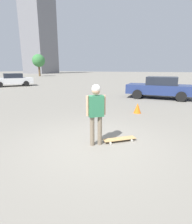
{
  "coord_description": "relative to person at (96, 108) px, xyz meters",
  "views": [
    {
      "loc": [
        -4.02,
        -1.8,
        2.02
      ],
      "look_at": [
        0.0,
        0.0,
        0.92
      ],
      "focal_mm": 28.0,
      "sensor_mm": 36.0,
      "label": 1
    }
  ],
  "objects": [
    {
      "name": "traffic_cone",
      "position": [
        3.97,
        -0.34,
        -0.78
      ],
      "size": [
        0.34,
        0.34,
        0.47
      ],
      "color": "orange",
      "rests_on": "ground_plane"
    },
    {
      "name": "tree_distant",
      "position": [
        34.02,
        32.0,
        3.03
      ],
      "size": [
        3.33,
        3.33,
        5.76
      ],
      "color": "brown",
      "rests_on": "ground_plane"
    },
    {
      "name": "person",
      "position": [
        0.0,
        0.0,
        0.0
      ],
      "size": [
        0.4,
        0.42,
        1.63
      ],
      "rotation": [
        0.0,
        0.0,
        -0.87
      ],
      "color": "#7A6B56",
      "rests_on": "ground_plane"
    },
    {
      "name": "building_block_distant",
      "position": [
        57.21,
        51.24,
        16.44
      ],
      "size": [
        11.59,
        9.84,
        34.91
      ],
      "color": "slate",
      "rests_on": "ground_plane"
    },
    {
      "name": "ground_plane",
      "position": [
        0.0,
        0.0,
        -1.01
      ],
      "size": [
        220.0,
        220.0,
        0.0
      ],
      "primitive_type": "plane",
      "color": "gray"
    },
    {
      "name": "skateboard",
      "position": [
        0.49,
        -0.52,
        -0.95
      ],
      "size": [
        0.8,
        0.87,
        0.08
      ],
      "rotation": [
        0.0,
        0.0,
        2.28
      ],
      "color": "tan",
      "rests_on": "ground_plane"
    },
    {
      "name": "car_parked_far",
      "position": [
        10.84,
        15.52,
        -0.26
      ],
      "size": [
        4.61,
        4.05,
        1.48
      ],
      "rotation": [
        0.0,
        0.0,
        2.51
      ],
      "color": "silver",
      "rests_on": "ground_plane"
    },
    {
      "name": "car_parked_near",
      "position": [
        8.82,
        -0.9,
        -0.26
      ],
      "size": [
        2.05,
        4.4,
        1.48
      ],
      "rotation": [
        0.0,
        0.0,
        1.59
      ],
      "color": "navy",
      "rests_on": "ground_plane"
    }
  ]
}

